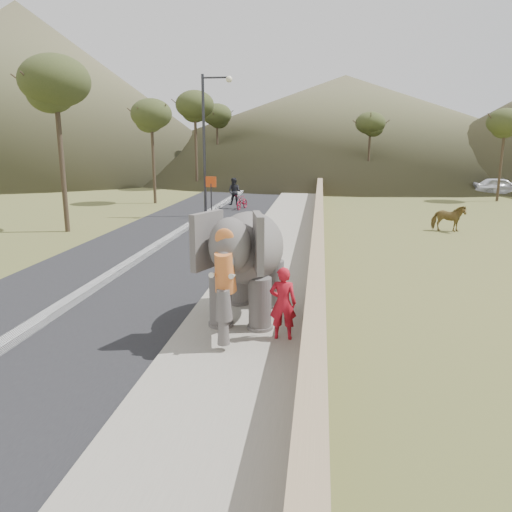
{
  "coord_description": "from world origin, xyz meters",
  "views": [
    {
      "loc": [
        1.68,
        -10.34,
        4.4
      ],
      "look_at": [
        0.2,
        1.2,
        1.7
      ],
      "focal_mm": 35.0,
      "sensor_mm": 36.0,
      "label": 1
    }
  ],
  "objects": [
    {
      "name": "walkway",
      "position": [
        0.0,
        10.0,
        0.07
      ],
      "size": [
        3.0,
        120.0,
        0.15
      ],
      "primitive_type": "cube",
      "color": "#9E9687",
      "rests_on": "ground"
    },
    {
      "name": "elephant_and_man",
      "position": [
        0.02,
        1.32,
        1.5
      ],
      "size": [
        2.36,
        3.92,
        2.72
      ],
      "color": "#66605C",
      "rests_on": "ground"
    },
    {
      "name": "hill_left",
      "position": [
        -38.0,
        55.0,
        11.0
      ],
      "size": [
        60.0,
        60.0,
        22.0
      ],
      "primitive_type": "cone",
      "color": "brown",
      "rests_on": "ground"
    },
    {
      "name": "parapet",
      "position": [
        1.65,
        10.0,
        0.55
      ],
      "size": [
        0.3,
        120.0,
        1.1
      ],
      "primitive_type": "cube",
      "color": "tan",
      "rests_on": "ground"
    },
    {
      "name": "lamppost",
      "position": [
        -4.69,
        18.31,
        4.87
      ],
      "size": [
        1.76,
        0.36,
        8.0
      ],
      "color": "#2F3034",
      "rests_on": "ground"
    },
    {
      "name": "hill_far",
      "position": [
        5.0,
        70.0,
        7.0
      ],
      "size": [
        80.0,
        80.0,
        14.0
      ],
      "primitive_type": "cone",
      "color": "brown",
      "rests_on": "ground"
    },
    {
      "name": "ground",
      "position": [
        0.0,
        0.0,
        0.0
      ],
      "size": [
        160.0,
        160.0,
        0.0
      ],
      "primitive_type": "plane",
      "color": "olive",
      "rests_on": "ground"
    },
    {
      "name": "cow",
      "position": [
        7.99,
        15.0,
        0.66
      ],
      "size": [
        1.68,
        1.01,
        1.33
      ],
      "primitive_type": "imported",
      "rotation": [
        0.0,
        0.0,
        1.37
      ],
      "color": "brown",
      "rests_on": "ground"
    },
    {
      "name": "road",
      "position": [
        -5.0,
        10.0,
        0.01
      ],
      "size": [
        7.0,
        120.0,
        0.03
      ],
      "primitive_type": "cube",
      "color": "black",
      "rests_on": "ground"
    },
    {
      "name": "trees",
      "position": [
        -0.07,
        27.5,
        4.0
      ],
      "size": [
        48.31,
        43.53,
        9.01
      ],
      "color": "#473828",
      "rests_on": "ground"
    },
    {
      "name": "signboard",
      "position": [
        -4.5,
        17.68,
        1.64
      ],
      "size": [
        0.6,
        0.08,
        2.4
      ],
      "color": "#2D2D33",
      "rests_on": "ground"
    },
    {
      "name": "distant_car",
      "position": [
        16.39,
        33.05,
        0.72
      ],
      "size": [
        4.28,
        1.83,
        1.44
      ],
      "primitive_type": "imported",
      "rotation": [
        0.0,
        0.0,
        1.54
      ],
      "color": "silver",
      "rests_on": "ground"
    },
    {
      "name": "motorcyclist",
      "position": [
        -3.59,
        21.73,
        0.81
      ],
      "size": [
        1.47,
        1.89,
        2.04
      ],
      "color": "maroon",
      "rests_on": "ground"
    },
    {
      "name": "median",
      "position": [
        -5.0,
        10.0,
        0.11
      ],
      "size": [
        0.35,
        120.0,
        0.22
      ],
      "primitive_type": "cube",
      "color": "black",
      "rests_on": "ground"
    }
  ]
}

